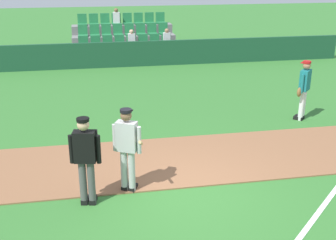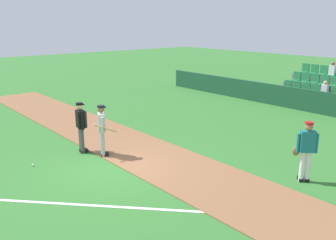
% 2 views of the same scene
% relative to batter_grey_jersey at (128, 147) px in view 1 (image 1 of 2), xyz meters
% --- Properties ---
extents(ground_plane, '(80.00, 80.00, 0.00)m').
position_rel_batter_grey_jersey_xyz_m(ground_plane, '(1.07, -0.33, -0.97)').
color(ground_plane, '#33702D').
extents(infield_dirt_path, '(28.00, 2.69, 0.03)m').
position_rel_batter_grey_jersey_xyz_m(infield_dirt_path, '(1.07, 1.23, -0.95)').
color(infield_dirt_path, brown).
rests_on(infield_dirt_path, ground).
extents(foul_line_chalk, '(8.82, 8.28, 0.01)m').
position_rel_batter_grey_jersey_xyz_m(foul_line_chalk, '(4.07, -0.83, -0.96)').
color(foul_line_chalk, white).
rests_on(foul_line_chalk, ground).
extents(dugout_fence, '(20.00, 0.16, 1.12)m').
position_rel_batter_grey_jersey_xyz_m(dugout_fence, '(1.07, 11.16, -0.41)').
color(dugout_fence, '#19472D').
rests_on(dugout_fence, ground).
extents(stadium_bleachers, '(5.00, 2.95, 2.30)m').
position_rel_batter_grey_jersey_xyz_m(stadium_bleachers, '(1.08, 13.03, -0.35)').
color(stadium_bleachers, slate).
rests_on(stadium_bleachers, ground).
extents(batter_grey_jersey, '(0.63, 0.80, 1.76)m').
position_rel_batter_grey_jersey_xyz_m(batter_grey_jersey, '(0.00, 0.00, 0.00)').
color(batter_grey_jersey, '#B2B2B2').
rests_on(batter_grey_jersey, ground).
extents(umpire_home_plate, '(0.58, 0.36, 1.76)m').
position_rel_batter_grey_jersey_xyz_m(umpire_home_plate, '(-0.81, -0.34, 0.03)').
color(umpire_home_plate, '#4C4C4C').
rests_on(umpire_home_plate, ground).
extents(runner_teal_jersey, '(0.56, 0.50, 1.76)m').
position_rel_batter_grey_jersey_xyz_m(runner_teal_jersey, '(5.42, 3.32, -0.01)').
color(runner_teal_jersey, white).
rests_on(runner_teal_jersey, ground).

